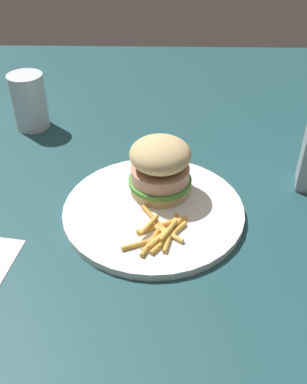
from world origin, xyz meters
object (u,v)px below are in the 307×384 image
(plate, at_px, (154,210))
(fries_pile, at_px, (161,232))
(drink_glass, at_px, (30,104))
(sandwich, at_px, (160,166))

(plate, xyz_separation_m, fries_pile, (0.06, 0.01, 0.01))
(plate, distance_m, fries_pile, 0.06)
(plate, bearing_deg, drink_glass, -137.16)
(plate, bearing_deg, sandwich, 167.95)
(fries_pile, distance_m, drink_glass, 0.44)
(sandwich, height_order, drink_glass, drink_glass)
(plate, height_order, fries_pile, fries_pile)
(fries_pile, height_order, drink_glass, drink_glass)
(plate, relative_size, drink_glass, 2.52)
(plate, xyz_separation_m, sandwich, (-0.04, 0.01, 0.05))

